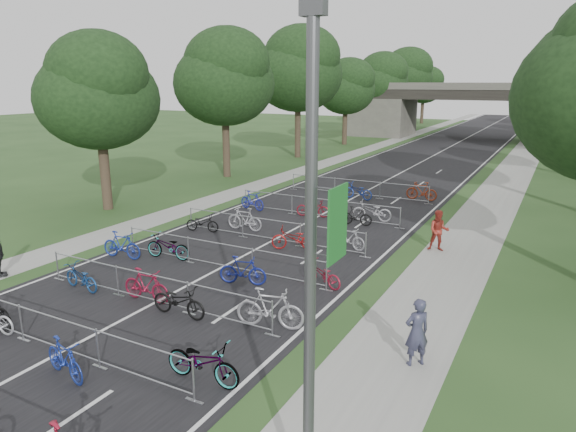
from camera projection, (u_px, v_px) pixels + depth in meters
name	position (u px, v px, depth m)	size (l,w,h in m)	color
road	(439.00, 153.00, 53.45)	(11.00, 140.00, 0.01)	black
sidewalk_right	(523.00, 158.00, 49.78)	(3.00, 140.00, 0.01)	gray
sidewalk_left	(371.00, 148.00, 56.90)	(2.00, 140.00, 0.01)	gray
lane_markings	(439.00, 153.00, 53.46)	(0.12, 140.00, 0.00)	silver
overpass_bridge	(468.00, 111.00, 65.33)	(31.00, 8.00, 7.05)	#4E4D46
lamppost	(312.00, 280.00, 7.68)	(0.61, 0.65, 8.21)	#4C4C51
tree_left_0	(98.00, 94.00, 28.03)	(6.72, 6.72, 10.25)	#33261C
tree_left_1	(225.00, 80.00, 38.04)	(7.56, 7.56, 11.53)	#33261C
tree_left_2	(299.00, 71.00, 48.05)	(8.40, 8.40, 12.81)	#33261C
tree_left_3	(346.00, 88.00, 58.68)	(6.72, 6.72, 10.25)	#33261C
tree_left_4	(380.00, 81.00, 68.69)	(7.56, 7.56, 11.53)	#33261C
tree_left_5	(406.00, 75.00, 78.70)	(8.40, 8.40, 12.81)	#33261C
tree_left_6	(424.00, 86.00, 89.33)	(6.72, 6.72, 10.25)	#33261C
barrier_row_1	(58.00, 335.00, 13.81)	(9.70, 0.08, 1.10)	#9B9DA2
barrier_row_2	(151.00, 289.00, 16.88)	(9.70, 0.08, 1.10)	#9B9DA2
barrier_row_3	(219.00, 256.00, 20.11)	(9.70, 0.08, 1.10)	#9B9DA2
barrier_row_4	(271.00, 230.00, 23.52)	(9.70, 0.08, 1.10)	#9B9DA2
barrier_row_5	(317.00, 208.00, 27.77)	(9.70, 0.08, 1.10)	#9B9DA2
barrier_row_6	(357.00, 188.00, 32.88)	(9.70, 0.08, 1.10)	#9B9DA2
bike_6	(64.00, 359.00, 12.66)	(0.49, 1.72, 1.04)	navy
bike_7	(203.00, 362.00, 12.47)	(0.73, 2.10, 1.10)	#9B9DA2
bike_8	(81.00, 278.00, 18.07)	(0.61, 1.76, 0.93)	navy
bike_9	(146.00, 286.00, 17.10)	(0.53, 1.89, 1.14)	maroon
bike_10	(179.00, 301.00, 16.01)	(0.69, 1.97, 1.03)	black
bike_11	(270.00, 309.00, 15.21)	(0.59, 2.10, 1.26)	#98969D
bike_12	(122.00, 245.00, 21.30)	(0.54, 1.90, 1.14)	navy
bike_13	(168.00, 247.00, 21.23)	(0.71, 2.03, 1.06)	#9B9DA2
bike_14	(243.00, 271.00, 18.53)	(0.50, 1.78, 1.07)	navy
bike_15	(322.00, 274.00, 18.41)	(0.60, 1.72, 0.90)	maroon
bike_16	(202.00, 223.00, 25.14)	(0.59, 1.70, 0.89)	black
bike_17	(245.00, 219.00, 25.33)	(0.54, 1.92, 1.15)	#A5A4AB
bike_18	(294.00, 239.00, 22.38)	(0.69, 1.98, 1.04)	maroon
bike_19	(349.00, 238.00, 22.51)	(0.47, 1.66, 0.99)	#A5A5AD
bike_20	(252.00, 201.00, 29.44)	(0.51, 1.79, 1.08)	#1B2396
bike_21	(313.00, 208.00, 27.92)	(0.64, 1.85, 0.97)	maroon
bike_22	(356.00, 216.00, 26.23)	(0.46, 1.63, 0.98)	black
bike_23	(372.00, 211.00, 27.03)	(0.72, 2.07, 1.09)	#ACABB3
bike_26	(358.00, 191.00, 32.09)	(0.70, 2.00, 1.05)	#1B3596
bike_27	(422.00, 191.00, 31.80)	(0.54, 1.92, 1.15)	#983216
pedestrian_a	(417.00, 332.00, 13.16)	(0.67, 0.44, 1.84)	#2F3047
pedestrian_b	(439.00, 231.00, 22.19)	(0.88, 0.68, 1.80)	maroon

